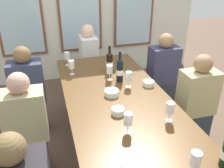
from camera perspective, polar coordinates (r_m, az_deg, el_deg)
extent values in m
plane|color=brown|center=(2.78, 1.39, -16.86)|extent=(12.00, 12.00, 0.00)
cube|color=brown|center=(2.34, 1.58, -4.07)|extent=(0.99, 2.37, 0.04)
cube|color=brown|center=(3.40, -10.51, -1.12)|extent=(0.07, 0.07, 0.70)
cube|color=brown|center=(3.54, 2.49, 0.54)|extent=(0.07, 0.07, 0.70)
cylinder|color=white|center=(1.69, 6.31, -17.85)|extent=(0.24, 0.24, 0.01)
cylinder|color=black|center=(2.87, -0.56, 4.94)|extent=(0.08, 0.07, 0.22)
cone|color=black|center=(2.82, -0.57, 7.22)|extent=(0.08, 0.07, 0.02)
cylinder|color=black|center=(2.81, -0.57, 8.17)|extent=(0.03, 0.03, 0.08)
cylinder|color=white|center=(2.87, -0.56, 4.73)|extent=(0.08, 0.08, 0.06)
cylinder|color=black|center=(2.63, 1.83, 3.05)|extent=(0.08, 0.07, 0.24)
cone|color=black|center=(2.58, 1.88, 5.72)|extent=(0.08, 0.07, 0.02)
cylinder|color=black|center=(2.56, 1.89, 6.75)|extent=(0.03, 0.03, 0.08)
cylinder|color=white|center=(2.64, 1.83, 2.82)|extent=(0.08, 0.08, 0.06)
cylinder|color=white|center=(2.39, -0.04, -2.07)|extent=(0.14, 0.14, 0.05)
cylinder|color=white|center=(2.60, 8.58, 0.16)|extent=(0.12, 0.12, 0.05)
cylinder|color=white|center=(2.11, 1.43, -6.39)|extent=(0.11, 0.11, 0.05)
cylinder|color=white|center=(3.14, -10.33, 4.40)|extent=(0.06, 0.06, 0.00)
cylinder|color=white|center=(3.13, -10.39, 5.06)|extent=(0.01, 0.01, 0.07)
cylinder|color=white|center=(3.10, -10.52, 6.52)|extent=(0.07, 0.07, 0.09)
cylinder|color=white|center=(1.92, 3.69, -11.20)|extent=(0.06, 0.06, 0.00)
cylinder|color=white|center=(1.90, 3.73, -10.26)|extent=(0.01, 0.01, 0.07)
cylinder|color=white|center=(1.85, 3.81, -8.16)|extent=(0.07, 0.07, 0.09)
cylinder|color=beige|center=(1.87, 3.77, -9.06)|extent=(0.06, 0.06, 0.02)
cylinder|color=white|center=(2.56, 3.85, -0.66)|extent=(0.06, 0.06, 0.00)
cylinder|color=white|center=(2.54, 3.87, 0.12)|extent=(0.01, 0.01, 0.07)
cylinder|color=white|center=(2.50, 3.93, 1.86)|extent=(0.07, 0.07, 0.09)
cylinder|color=#590C19|center=(2.52, 3.91, 1.20)|extent=(0.06, 0.06, 0.03)
cylinder|color=white|center=(1.61, 19.10, -16.24)|extent=(0.07, 0.07, 0.09)
cylinder|color=white|center=(2.71, -0.57, 1.06)|extent=(0.06, 0.06, 0.00)
cylinder|color=white|center=(2.69, -0.57, 1.82)|extent=(0.01, 0.01, 0.07)
cylinder|color=white|center=(2.66, -0.58, 3.47)|extent=(0.07, 0.07, 0.09)
cylinder|color=#590C19|center=(2.67, -0.58, 2.94)|extent=(0.06, 0.06, 0.04)
cylinder|color=white|center=(2.09, 13.15, -8.34)|extent=(0.06, 0.06, 0.00)
cylinder|color=white|center=(2.07, 13.27, -7.45)|extent=(0.01, 0.01, 0.07)
cylinder|color=white|center=(2.03, 13.52, -5.47)|extent=(0.07, 0.07, 0.09)
cylinder|color=beige|center=(2.04, 13.44, -6.08)|extent=(0.06, 0.06, 0.04)
cylinder|color=white|center=(2.88, -9.33, 2.30)|extent=(0.06, 0.06, 0.00)
cylinder|color=white|center=(2.86, -9.39, 3.02)|extent=(0.01, 0.01, 0.07)
cylinder|color=white|center=(2.83, -9.52, 4.59)|extent=(0.07, 0.07, 0.09)
cube|color=#372B2F|center=(2.61, -18.23, -15.52)|extent=(0.32, 0.24, 0.45)
cube|color=tan|center=(2.33, -19.87, -6.99)|extent=(0.38, 0.24, 0.48)
sphere|color=tan|center=(2.17, -21.20, 0.18)|extent=(0.19, 0.19, 0.19)
cube|color=#2A3643|center=(2.95, 18.14, -9.80)|extent=(0.32, 0.24, 0.45)
cube|color=tan|center=(2.71, 19.53, -1.87)|extent=(0.38, 0.24, 0.48)
sphere|color=#97734F|center=(2.58, 20.64, 4.48)|extent=(0.19, 0.19, 0.19)
cube|color=#332634|center=(3.17, -18.11, -7.02)|extent=(0.32, 0.24, 0.45)
cube|color=#313752|center=(2.94, -19.39, 0.52)|extent=(0.38, 0.24, 0.48)
sphere|color=brown|center=(2.82, -20.40, 6.43)|extent=(0.19, 0.19, 0.19)
cube|color=#2E3241|center=(3.52, 11.30, -2.49)|extent=(0.32, 0.24, 0.45)
cube|color=#393858|center=(3.32, 12.02, 4.51)|extent=(0.38, 0.24, 0.48)
sphere|color=#9E764F|center=(3.21, 12.58, 9.88)|extent=(0.19, 0.19, 0.19)
sphere|color=brown|center=(1.48, -23.04, -13.86)|extent=(0.19, 0.19, 0.19)
cube|color=#2B2337|center=(3.89, -5.22, 0.99)|extent=(0.24, 0.32, 0.45)
cube|color=white|center=(3.71, -5.52, 7.45)|extent=(0.24, 0.38, 0.48)
sphere|color=beige|center=(3.62, -5.75, 12.31)|extent=(0.19, 0.19, 0.19)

